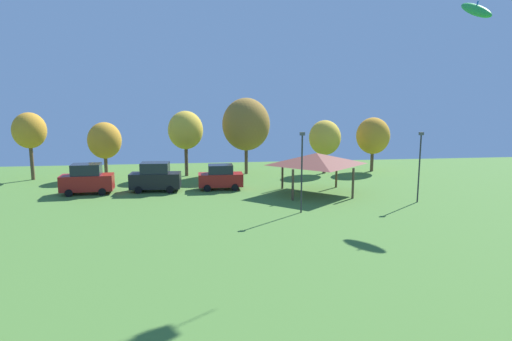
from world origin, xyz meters
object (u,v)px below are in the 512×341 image
Objects in this scene: treeline_tree_4 at (325,138)px; treeline_tree_5 at (373,136)px; light_post_1 at (420,163)px; kite_flying_4 at (476,10)px; treeline_tree_1 at (105,141)px; treeline_tree_0 at (29,131)px; parked_car_leftmost at (87,179)px; parked_car_second_from_left at (155,177)px; treeline_tree_2 at (186,130)px; park_pavilion at (316,159)px; parked_car_third_from_left at (221,177)px; treeline_tree_3 at (246,124)px; light_post_2 at (302,168)px.

treeline_tree_5 is (5.75, 0.66, 0.08)m from treeline_tree_4.
light_post_1 is 0.97× the size of treeline_tree_4.
kite_flying_4 reaches higher than treeline_tree_1.
kite_flying_4 is at bearing -23.65° from treeline_tree_1.
treeline_tree_0 is 1.13× the size of treeline_tree_5.
treeline_tree_1 is at bearing 86.36° from parked_car_leftmost.
parked_car_second_from_left is at bearing -161.23° from treeline_tree_5.
treeline_tree_2 reaches higher than treeline_tree_4.
treeline_tree_2 is 1.18× the size of treeline_tree_4.
treeline_tree_1 is (-5.74, 7.60, 2.62)m from parked_car_second_from_left.
treeline_tree_5 reaches higher than park_pavilion.
parked_car_third_from_left is 9.63m from treeline_tree_3.
treeline_tree_5 is at bearing 99.50° from kite_flying_4.
parked_car_third_from_left is 14.08m from treeline_tree_1.
light_post_2 is at bearing -168.77° from light_post_1.
park_pavilion is at bearing 66.28° from light_post_2.
treeline_tree_4 reaches higher than light_post_1.
treeline_tree_1 is at bearing 135.93° from light_post_2.
treeline_tree_2 is at bearing 0.99° from treeline_tree_0.
parked_car_leftmost is 0.76× the size of light_post_2.
parked_car_second_from_left is at bearing 0.05° from parked_car_leftmost.
treeline_tree_1 is (-27.20, 14.54, 0.66)m from light_post_1.
kite_flying_4 is 0.95× the size of parked_car_third_from_left.
kite_flying_4 reaches higher than treeline_tree_3.
parked_car_second_from_left is at bearing 169.29° from park_pavilion.
treeline_tree_0 is at bearing -179.08° from treeline_tree_5.
kite_flying_4 is 0.56× the size of treeline_tree_2.
treeline_tree_0 is 36.40m from treeline_tree_5.
treeline_tree_0 is at bearing 179.86° from treeline_tree_4.
parked_car_second_from_left is at bearing -52.97° from treeline_tree_1.
kite_flying_4 reaches higher than treeline_tree_4.
treeline_tree_5 is (29.27, 8.24, 2.73)m from parked_car_leftmost.
treeline_tree_0 is (-38.75, 13.57, -10.17)m from kite_flying_4.
kite_flying_4 reaches higher than treeline_tree_0.
treeline_tree_3 is (-5.03, 10.77, 2.34)m from park_pavilion.
treeline_tree_4 is (11.80, 7.19, 2.80)m from parked_car_third_from_left.
parked_car_leftmost is 19.39m from light_post_2.
park_pavilion is at bearing -20.33° from treeline_tree_0.
treeline_tree_0 is at bearing -178.09° from treeline_tree_3.
park_pavilion is 1.17× the size of light_post_1.
treeline_tree_3 is at bearing 97.60° from light_post_2.
treeline_tree_4 is at bearing 15.14° from parked_car_leftmost.
parked_car_leftmost is 8.31m from treeline_tree_1.
parked_car_leftmost is at bearing 153.30° from light_post_2.
treeline_tree_0 is 1.17× the size of treeline_tree_4.
treeline_tree_2 is at bearing 0.25° from treeline_tree_1.
treeline_tree_4 is at bearing 70.39° from park_pavilion.
kite_flying_4 is at bearing -80.50° from treeline_tree_5.
treeline_tree_1 is (-19.85, 10.27, 0.82)m from park_pavilion.
park_pavilion is 28.95m from treeline_tree_0.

